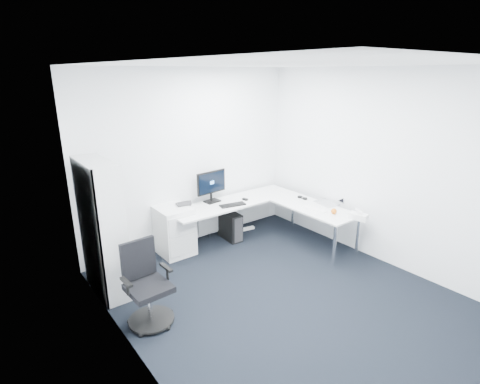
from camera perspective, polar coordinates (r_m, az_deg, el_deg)
ground at (r=4.79m, az=6.47°, el=-15.54°), size 4.20×4.20×0.00m
ceiling at (r=4.00m, az=7.88°, el=18.75°), size 4.20×4.20×0.00m
wall_back at (r=5.83m, az=-7.50°, el=5.05°), size 3.60×0.02×2.70m
wall_left at (r=3.27m, az=-16.20°, el=-5.86°), size 0.02×4.20×2.70m
wall_right at (r=5.57m, az=20.50°, el=3.47°), size 0.02×4.20×2.70m
l_desk at (r=5.88m, az=1.02°, el=-5.17°), size 2.23×1.25×0.65m
drawer_pedestal at (r=5.73m, az=-10.12°, el=-5.69°), size 0.48×0.59×0.73m
bookshelf at (r=4.80m, az=-20.24°, el=-5.23°), size 0.33×0.84×1.67m
task_chair at (r=4.21m, az=-13.75°, el=-13.73°), size 0.54×0.54×0.92m
black_pc_tower at (r=6.15m, az=-1.51°, el=-5.13°), size 0.24×0.48×0.45m
beige_pc_tower at (r=5.45m, az=-15.88°, el=-9.58°), size 0.21×0.39×0.35m
power_strip at (r=6.52m, az=0.68°, el=-5.70°), size 0.38×0.12×0.04m
monitor at (r=5.90m, az=-4.32°, el=0.87°), size 0.55×0.22×0.52m
black_keyboard at (r=5.80m, az=-1.13°, el=-1.98°), size 0.43×0.22×0.02m
mouse at (r=6.04m, az=0.78°, el=-1.12°), size 0.07×0.10×0.03m
desk_phone at (r=5.67m, az=-8.60°, el=-1.99°), size 0.24×0.24×0.14m
laptop at (r=6.00m, az=13.13°, el=-0.58°), size 0.41×0.40×0.26m
white_keyboard at (r=5.74m, az=11.25°, el=-2.56°), size 0.17×0.41×0.01m
headphones at (r=6.19m, az=9.49°, el=-0.79°), size 0.11×0.17×0.04m
orange_fruit at (r=5.62m, az=14.12°, el=-2.86°), size 0.08×0.08×0.08m
tissue_box at (r=5.51m, az=17.57°, el=-3.57°), size 0.19×0.27×0.09m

